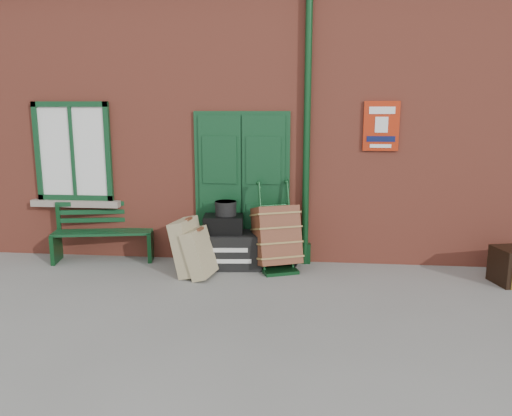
# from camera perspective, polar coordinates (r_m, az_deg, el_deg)

# --- Properties ---
(ground) EXTENTS (80.00, 80.00, 0.00)m
(ground) POSITION_cam_1_polar(r_m,az_deg,el_deg) (6.31, -0.56, -10.01)
(ground) COLOR gray
(ground) RESTS_ON ground
(station_building) EXTENTS (10.30, 4.30, 4.36)m
(station_building) POSITION_cam_1_polar(r_m,az_deg,el_deg) (9.36, 1.83, 10.47)
(station_building) COLOR #AD4C38
(station_building) RESTS_ON ground
(bench) EXTENTS (1.54, 0.73, 0.92)m
(bench) POSITION_cam_1_polar(r_m,az_deg,el_deg) (8.01, -16.97, -2.43)
(bench) COLOR #103B1D
(bench) RESTS_ON ground
(houdini_trunk) EXTENTS (1.08, 0.66, 0.51)m
(houdini_trunk) POSITION_cam_1_polar(r_m,az_deg,el_deg) (7.38, -3.31, -4.76)
(houdini_trunk) COLOR black
(houdini_trunk) RESTS_ON ground
(strongbox) EXTENTS (0.60, 0.46, 0.26)m
(strongbox) POSITION_cam_1_polar(r_m,az_deg,el_deg) (7.29, -3.73, -1.84)
(strongbox) COLOR black
(strongbox) RESTS_ON houdini_trunk
(hatbox) EXTENTS (0.34, 0.34, 0.20)m
(hatbox) POSITION_cam_1_polar(r_m,az_deg,el_deg) (7.27, -3.48, -0.02)
(hatbox) COLOR black
(hatbox) RESTS_ON strongbox
(suitcase_back) EXTENTS (0.48, 0.61, 0.80)m
(suitcase_back) POSITION_cam_1_polar(r_m,az_deg,el_deg) (7.04, -7.76, -4.41)
(suitcase_back) COLOR tan
(suitcase_back) RESTS_ON ground
(suitcase_front) EXTENTS (0.46, 0.56, 0.69)m
(suitcase_front) POSITION_cam_1_polar(r_m,az_deg,el_deg) (6.92, -6.48, -5.13)
(suitcase_front) COLOR tan
(suitcase_front) RESTS_ON ground
(porter_trolley) EXTENTS (0.80, 0.83, 1.25)m
(porter_trolley) POSITION_cam_1_polar(r_m,az_deg,el_deg) (7.18, 2.35, -3.31)
(porter_trolley) COLOR #0D3718
(porter_trolley) RESTS_ON ground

